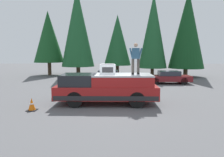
{
  "coord_description": "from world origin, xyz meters",
  "views": [
    {
      "loc": [
        -10.91,
        -0.43,
        2.79
      ],
      "look_at": [
        0.83,
        -0.22,
        1.35
      ],
      "focal_mm": 33.13,
      "sensor_mm": 36.0,
      "label": 1
    }
  ],
  "objects_px": {
    "pickup_truck": "(107,88)",
    "parked_car_maroon": "(168,77)",
    "person_on_truck_bed": "(136,58)",
    "traffic_cone": "(32,105)",
    "parked_car_grey": "(107,76)",
    "compressor_unit": "(108,69)"
  },
  "relations": [
    {
      "from": "pickup_truck",
      "to": "parked_car_maroon",
      "type": "relative_size",
      "value": 1.35
    },
    {
      "from": "person_on_truck_bed",
      "to": "traffic_cone",
      "type": "height_order",
      "value": "person_on_truck_bed"
    },
    {
      "from": "parked_car_maroon",
      "to": "traffic_cone",
      "type": "bearing_deg",
      "value": 135.95
    },
    {
      "from": "parked_car_maroon",
      "to": "parked_car_grey",
      "type": "bearing_deg",
      "value": 83.29
    },
    {
      "from": "person_on_truck_bed",
      "to": "traffic_cone",
      "type": "relative_size",
      "value": 2.73
    },
    {
      "from": "parked_car_maroon",
      "to": "parked_car_grey",
      "type": "distance_m",
      "value": 5.71
    },
    {
      "from": "person_on_truck_bed",
      "to": "parked_car_grey",
      "type": "xyz_separation_m",
      "value": [
        8.42,
        1.9,
        -1.97
      ]
    },
    {
      "from": "pickup_truck",
      "to": "traffic_cone",
      "type": "relative_size",
      "value": 8.94
    },
    {
      "from": "person_on_truck_bed",
      "to": "compressor_unit",
      "type": "bearing_deg",
      "value": 91.18
    },
    {
      "from": "compressor_unit",
      "to": "parked_car_maroon",
      "type": "bearing_deg",
      "value": -34.16
    },
    {
      "from": "person_on_truck_bed",
      "to": "parked_car_maroon",
      "type": "xyz_separation_m",
      "value": [
        7.76,
        -3.77,
        -1.97
      ]
    },
    {
      "from": "parked_car_maroon",
      "to": "traffic_cone",
      "type": "xyz_separation_m",
      "value": [
        -9.27,
        8.97,
        -0.29
      ]
    },
    {
      "from": "person_on_truck_bed",
      "to": "traffic_cone",
      "type": "xyz_separation_m",
      "value": [
        -1.51,
        5.2,
        -2.26
      ]
    },
    {
      "from": "pickup_truck",
      "to": "parked_car_grey",
      "type": "relative_size",
      "value": 1.35
    },
    {
      "from": "compressor_unit",
      "to": "parked_car_maroon",
      "type": "relative_size",
      "value": 0.2
    },
    {
      "from": "compressor_unit",
      "to": "traffic_cone",
      "type": "xyz_separation_m",
      "value": [
        -1.48,
        3.68,
        -1.64
      ]
    },
    {
      "from": "traffic_cone",
      "to": "pickup_truck",
      "type": "bearing_deg",
      "value": -68.27
    },
    {
      "from": "compressor_unit",
      "to": "traffic_cone",
      "type": "distance_m",
      "value": 4.29
    },
    {
      "from": "pickup_truck",
      "to": "parked_car_maroon",
      "type": "bearing_deg",
      "value": -34.39
    },
    {
      "from": "pickup_truck",
      "to": "parked_car_maroon",
      "type": "height_order",
      "value": "pickup_truck"
    },
    {
      "from": "pickup_truck",
      "to": "parked_car_grey",
      "type": "height_order",
      "value": "pickup_truck"
    },
    {
      "from": "parked_car_grey",
      "to": "person_on_truck_bed",
      "type": "bearing_deg",
      "value": -167.3
    }
  ]
}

